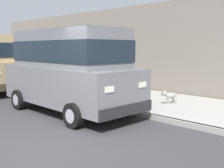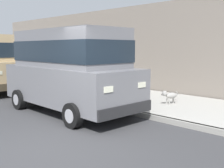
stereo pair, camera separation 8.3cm
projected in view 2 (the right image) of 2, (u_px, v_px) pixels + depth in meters
name	position (u px, v px, depth m)	size (l,w,h in m)	color
ground_plane	(52.00, 148.00, 5.57)	(80.00, 80.00, 0.00)	#38383A
curb	(150.00, 116.00, 7.80)	(0.16, 64.00, 0.14)	gray
sidewalk	(184.00, 107.00, 9.06)	(3.60, 64.00, 0.14)	#A8A59E
car_grey_van	(69.00, 67.00, 8.46)	(2.22, 4.94, 2.52)	slate
dog_grey	(170.00, 95.00, 9.13)	(0.74, 0.32, 0.49)	#999691
fire_hydrant	(84.00, 88.00, 10.48)	(0.34, 0.24, 0.72)	gold
building_facade	(106.00, 49.00, 14.41)	(0.50, 20.00, 3.87)	slate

